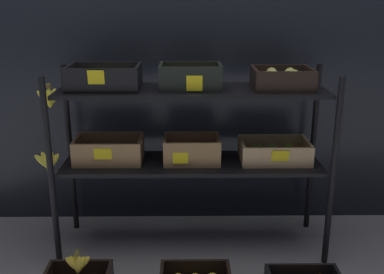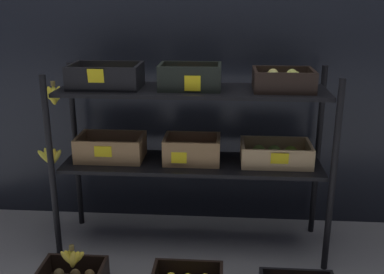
# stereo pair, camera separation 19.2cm
# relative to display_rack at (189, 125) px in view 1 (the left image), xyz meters

# --- Properties ---
(ground_plane) EXTENTS (10.00, 10.00, 0.00)m
(ground_plane) POSITION_rel_display_rack_xyz_m (0.02, -0.00, -0.71)
(ground_plane) COLOR gray
(storefront_wall) EXTENTS (3.82, 0.12, 2.05)m
(storefront_wall) POSITION_rel_display_rack_xyz_m (0.02, 0.39, 0.32)
(storefront_wall) COLOR black
(storefront_wall) RESTS_ON ground_plane
(display_rack) EXTENTS (1.55, 0.42, 1.03)m
(display_rack) POSITION_rel_display_rack_xyz_m (0.00, 0.00, 0.00)
(display_rack) COLOR black
(display_rack) RESTS_ON ground_plane
(banana_bunch_loose) EXTENTS (0.13, 0.05, 0.12)m
(banana_bunch_loose) POSITION_rel_display_rack_xyz_m (-0.52, -0.46, -0.54)
(banana_bunch_loose) COLOR brown
(banana_bunch_loose) RESTS_ON crate_ground_kiwi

